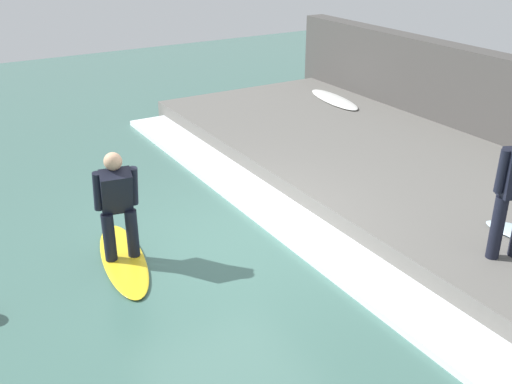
{
  "coord_description": "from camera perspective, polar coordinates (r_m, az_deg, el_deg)",
  "views": [
    {
      "loc": [
        -3.47,
        -6.65,
        4.26
      ],
      "look_at": [
        0.51,
        0.0,
        0.7
      ],
      "focal_mm": 42.0,
      "sensor_mm": 36.0,
      "label": 1
    }
  ],
  "objects": [
    {
      "name": "surfboard_spare",
      "position": [
        14.29,
        7.44,
        8.74
      ],
      "size": [
        0.8,
        1.96,
        0.06
      ],
      "color": "white",
      "rests_on": "concrete_ledge"
    },
    {
      "name": "surfer_riding",
      "position": [
        7.99,
        -13.09,
        -0.86
      ],
      "size": [
        0.57,
        0.49,
        1.52
      ],
      "color": "black",
      "rests_on": "surfboard_riding"
    },
    {
      "name": "surfboard_riding",
      "position": [
        8.4,
        -12.52,
        -6.24
      ],
      "size": [
        0.9,
        2.14,
        0.06
      ],
      "color": "yellow",
      "rests_on": "ground_plane"
    },
    {
      "name": "ground_plane",
      "position": [
        8.63,
        -2.9,
        -4.95
      ],
      "size": [
        28.0,
        28.0,
        0.0
      ],
      "primitive_type": "plane",
      "color": "#426B60"
    },
    {
      "name": "concrete_ledge",
      "position": [
        10.62,
        15.09,
        1.17
      ],
      "size": [
        4.4,
        12.33,
        0.35
      ],
      "primitive_type": "cube",
      "color": "#66635E",
      "rests_on": "ground_plane"
    },
    {
      "name": "wave_foam_crest",
      "position": [
        9.11,
        3.3,
        -2.89
      ],
      "size": [
        0.82,
        11.72,
        0.1
      ],
      "primitive_type": "cube",
      "color": "silver",
      "rests_on": "ground_plane"
    }
  ]
}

